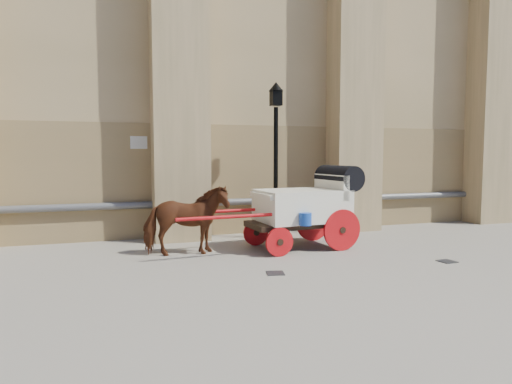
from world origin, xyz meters
name	(u,v)px	position (x,y,z in m)	size (l,w,h in m)	color
ground	(263,270)	(0.00, 0.00, 0.00)	(90.00, 90.00, 0.00)	slate
horse	(186,220)	(-1.19, 1.73, 0.76)	(0.82, 1.81, 1.53)	maroon
carriage	(308,203)	(1.69, 1.69, 1.04)	(4.49, 1.68, 1.93)	black
street_lamp	(276,156)	(1.34, 2.92, 2.15)	(0.38, 0.38, 4.03)	black
drain_grate_near	(275,273)	(0.12, -0.33, 0.01)	(0.32, 0.32, 0.01)	black
drain_grate_far	(447,261)	(3.80, -0.56, 0.01)	(0.32, 0.32, 0.01)	black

